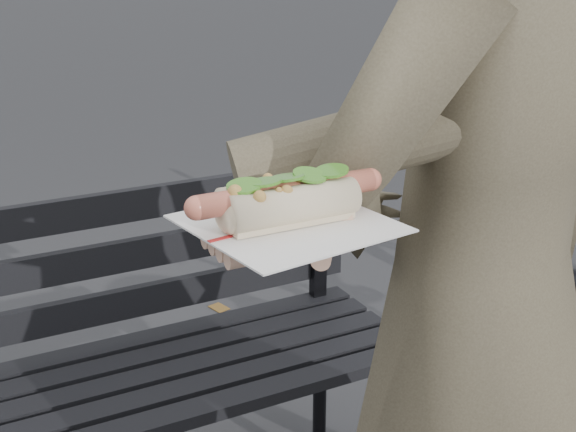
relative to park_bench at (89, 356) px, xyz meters
name	(u,v)px	position (x,y,z in m)	size (l,w,h in m)	color
park_bench	(89,356)	(0.00, 0.00, 0.00)	(1.50, 0.44, 0.88)	black
person	(478,320)	(0.39, -0.87, 0.40)	(0.67, 0.44, 1.85)	#484130
held_hotdog	(397,147)	(0.19, -0.92, 0.70)	(0.62, 0.32, 0.20)	#484130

